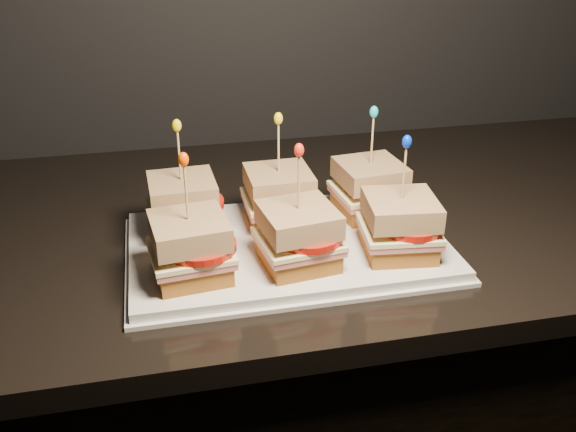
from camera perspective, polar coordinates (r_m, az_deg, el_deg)
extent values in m
cube|color=black|center=(1.27, 4.71, -18.41)|extent=(2.63, 0.62, 0.87)
cube|color=black|center=(1.01, 5.66, 0.07)|extent=(2.67, 0.66, 0.03)
cube|color=silver|center=(0.86, 0.00, -2.73)|extent=(0.42, 0.26, 0.02)
cube|color=silver|center=(0.87, 0.00, -3.08)|extent=(0.43, 0.27, 0.01)
cube|color=brown|center=(0.89, -9.16, -0.58)|extent=(0.09, 0.09, 0.02)
cube|color=#C05E5F|center=(0.88, -9.24, 0.33)|extent=(0.10, 0.09, 0.01)
cube|color=#FEF5AF|center=(0.88, -9.27, 0.74)|extent=(0.10, 0.10, 0.01)
cylinder|color=red|center=(0.87, -8.49, 1.09)|extent=(0.09, 0.09, 0.01)
cube|color=brown|center=(0.87, -9.40, 2.33)|extent=(0.09, 0.09, 0.03)
cylinder|color=tan|center=(0.85, -9.62, 5.07)|extent=(0.00, 0.00, 0.09)
ellipsoid|color=yellow|center=(0.84, -9.86, 7.93)|extent=(0.01, 0.01, 0.02)
cube|color=brown|center=(0.90, -0.81, 0.23)|extent=(0.09, 0.09, 0.02)
cube|color=#C05E5F|center=(0.90, -0.81, 1.14)|extent=(0.09, 0.09, 0.01)
cube|color=#FEF5AF|center=(0.89, -0.82, 1.54)|extent=(0.10, 0.09, 0.01)
cylinder|color=red|center=(0.89, 0.02, 1.89)|extent=(0.09, 0.09, 0.01)
cube|color=brown|center=(0.88, -0.83, 3.12)|extent=(0.09, 0.09, 0.03)
cylinder|color=tan|center=(0.87, -0.85, 5.83)|extent=(0.00, 0.00, 0.09)
ellipsoid|color=yellow|center=(0.85, -0.87, 8.66)|extent=(0.01, 0.01, 0.02)
cube|color=brown|center=(0.94, 7.14, 1.00)|extent=(0.09, 0.09, 0.02)
cube|color=#C05E5F|center=(0.93, 7.19, 1.88)|extent=(0.10, 0.10, 0.01)
cube|color=#FEF5AF|center=(0.93, 7.21, 2.28)|extent=(0.10, 0.10, 0.01)
cylinder|color=red|center=(0.92, 8.07, 2.61)|extent=(0.09, 0.09, 0.01)
cube|color=brown|center=(0.92, 7.31, 3.80)|extent=(0.10, 0.10, 0.03)
cylinder|color=tan|center=(0.90, 7.47, 6.43)|extent=(0.00, 0.00, 0.09)
ellipsoid|color=#12B3C0|center=(0.89, 7.65, 9.16)|extent=(0.01, 0.01, 0.02)
cube|color=brown|center=(0.79, -8.53, -4.48)|extent=(0.09, 0.09, 0.02)
cube|color=#C05E5F|center=(0.78, -8.61, -3.48)|extent=(0.10, 0.10, 0.01)
cube|color=#FEF5AF|center=(0.77, -8.65, -3.03)|extent=(0.10, 0.10, 0.01)
cylinder|color=red|center=(0.77, -7.76, -2.68)|extent=(0.09, 0.09, 0.01)
cube|color=brown|center=(0.76, -8.78, -1.29)|extent=(0.10, 0.10, 0.03)
cylinder|color=tan|center=(0.74, -9.02, 1.77)|extent=(0.00, 0.00, 0.09)
ellipsoid|color=#F14600|center=(0.72, -9.28, 5.00)|extent=(0.01, 0.01, 0.02)
cube|color=brown|center=(0.80, 0.91, -3.48)|extent=(0.10, 0.10, 0.02)
cube|color=#C05E5F|center=(0.79, 0.92, -2.49)|extent=(0.10, 0.10, 0.01)
cube|color=#FEF5AF|center=(0.79, 0.92, -2.05)|extent=(0.11, 0.10, 0.01)
cylinder|color=red|center=(0.78, 1.88, -1.68)|extent=(0.09, 0.09, 0.01)
cube|color=brown|center=(0.78, 0.94, -0.32)|extent=(0.10, 0.10, 0.03)
cylinder|color=tan|center=(0.76, 0.96, 2.69)|extent=(0.00, 0.00, 0.09)
ellipsoid|color=red|center=(0.74, 0.99, 5.87)|extent=(0.01, 0.01, 0.02)
cube|color=brown|center=(0.84, 9.74, -2.45)|extent=(0.09, 0.09, 0.02)
cube|color=#C05E5F|center=(0.83, 9.83, -1.50)|extent=(0.10, 0.10, 0.01)
cube|color=#FEF5AF|center=(0.83, 9.86, -1.07)|extent=(0.11, 0.10, 0.01)
cylinder|color=red|center=(0.82, 10.83, -0.72)|extent=(0.09, 0.09, 0.01)
cube|color=brown|center=(0.82, 10.01, 0.59)|extent=(0.10, 0.10, 0.03)
cylinder|color=tan|center=(0.80, 10.26, 3.48)|extent=(0.00, 0.00, 0.09)
ellipsoid|color=#0429CC|center=(0.78, 10.53, 6.51)|extent=(0.01, 0.01, 0.02)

